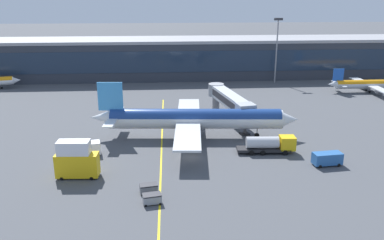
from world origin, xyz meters
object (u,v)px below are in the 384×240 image
at_px(baggage_cart_0, 152,199).
at_px(commuter_jet_far, 373,84).
at_px(crew_van, 328,158).
at_px(main_airliner, 194,119).
at_px(baggage_cart_1, 149,188).
at_px(fuel_tanker, 270,144).
at_px(catering_lift, 76,160).
at_px(lavatory_truck, 83,148).

bearing_deg(baggage_cart_0, commuter_jet_far, 44.03).
bearing_deg(crew_van, baggage_cart_0, -159.69).
xyz_separation_m(main_airliner, baggage_cart_1, (-8.70, -23.68, -3.34)).
xyz_separation_m(baggage_cart_0, commuter_jet_far, (65.27, 63.09, 1.68)).
relative_size(main_airliner, baggage_cart_1, 14.85).
xyz_separation_m(fuel_tanker, commuter_jet_far, (43.63, 45.60, 0.72)).
bearing_deg(crew_van, baggage_cart_1, -165.37).
bearing_deg(main_airliner, fuel_tanker, -34.65).
bearing_deg(catering_lift, main_airliner, 40.27).
relative_size(main_airliner, crew_van, 8.23).
relative_size(catering_lift, commuter_jet_far, 0.25).
relative_size(fuel_tanker, catering_lift, 1.58).
height_order(crew_van, baggage_cart_1, crew_van).
bearing_deg(lavatory_truck, catering_lift, -85.75).
relative_size(lavatory_truck, commuter_jet_far, 0.22).
relative_size(baggage_cart_0, baggage_cart_1, 1.00).
xyz_separation_m(lavatory_truck, baggage_cart_0, (12.98, -18.69, -0.64)).
distance_m(fuel_tanker, catering_lift, 34.88).
xyz_separation_m(lavatory_truck, commuter_jet_far, (78.24, 44.40, 1.04)).
bearing_deg(crew_van, main_airliner, 144.72).
relative_size(main_airliner, commuter_jet_far, 1.53).
xyz_separation_m(main_airliner, catering_lift, (-20.43, -17.31, -1.05)).
bearing_deg(catering_lift, lavatory_truck, 94.25).
xyz_separation_m(lavatory_truck, catering_lift, (0.68, -9.17, 1.64)).
bearing_deg(baggage_cart_0, fuel_tanker, 38.96).
bearing_deg(baggage_cart_0, crew_van, 20.31).
height_order(main_airliner, commuter_jet_far, main_airliner).
height_order(crew_van, catering_lift, catering_lift).
bearing_deg(fuel_tanker, catering_lift, -166.78).
distance_m(lavatory_truck, crew_van, 43.86).
bearing_deg(commuter_jet_far, main_airliner, -147.60).
height_order(baggage_cart_0, baggage_cart_1, same).
height_order(catering_lift, commuter_jet_far, commuter_jet_far).
bearing_deg(baggage_cart_0, catering_lift, 142.24).
bearing_deg(lavatory_truck, baggage_cart_1, -51.39).
bearing_deg(baggage_cart_1, crew_van, 14.63).
bearing_deg(commuter_jet_far, crew_van, -124.01).
distance_m(lavatory_truck, commuter_jet_far, 89.97).
height_order(lavatory_truck, baggage_cart_0, lavatory_truck).
height_order(catering_lift, baggage_cart_1, catering_lift).
height_order(fuel_tanker, catering_lift, catering_lift).
height_order(main_airliner, fuel_tanker, main_airliner).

